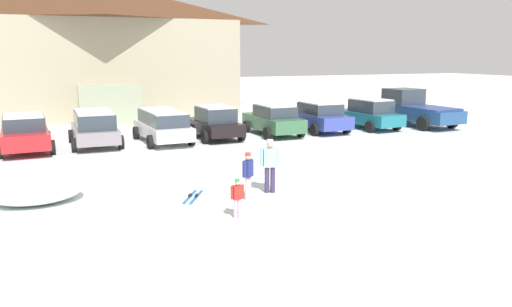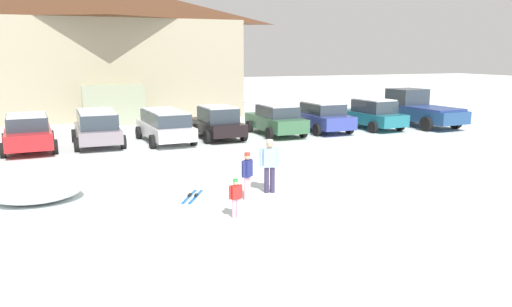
{
  "view_description": "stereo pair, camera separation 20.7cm",
  "coord_description": "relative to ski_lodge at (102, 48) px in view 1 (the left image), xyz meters",
  "views": [
    {
      "loc": [
        -5.11,
        -8.68,
        4.21
      ],
      "look_at": [
        0.95,
        5.94,
        1.06
      ],
      "focal_mm": 35.0,
      "sensor_mm": 36.0,
      "label": 1
    },
    {
      "loc": [
        -4.92,
        -8.76,
        4.21
      ],
      "look_at": [
        0.95,
        5.94,
        1.06
      ],
      "focal_mm": 35.0,
      "sensor_mm": 36.0,
      "label": 2
    }
  ],
  "objects": [
    {
      "name": "ground",
      "position": [
        1.51,
        -28.02,
        -4.61
      ],
      "size": [
        160.0,
        160.0,
        0.0
      ],
      "primitive_type": "plane",
      "color": "silver"
    },
    {
      "name": "skier_teen_in_navy_coat",
      "position": [
        1.61,
        -23.5,
        -3.81
      ],
      "size": [
        0.41,
        0.39,
        1.41
      ],
      "color": "#EFACC2",
      "rests_on": "ground"
    },
    {
      "name": "skier_adult_in_blue_parka",
      "position": [
        2.51,
        -23.07,
        -3.66
      ],
      "size": [
        0.6,
        0.34,
        1.67
      ],
      "color": "#392F52",
      "rests_on": "ground"
    },
    {
      "name": "ski_lodge",
      "position": [
        0.0,
        0.0,
        0.0
      ],
      "size": [
        18.28,
        11.48,
        9.1
      ],
      "color": "tan",
      "rests_on": "ground"
    },
    {
      "name": "pair_of_skis",
      "position": [
        0.17,
        -22.66,
        -4.59
      ],
      "size": [
        0.98,
        1.42,
        0.08
      ],
      "color": "#175FB4",
      "rests_on": "ground"
    },
    {
      "name": "plowed_snow_pile",
      "position": [
        -4.18,
        -21.4,
        -4.24
      ],
      "size": [
        2.67,
        2.13,
        0.73
      ],
      "primitive_type": "ellipsoid",
      "color": "white",
      "rests_on": "ground"
    },
    {
      "name": "pickup_truck",
      "position": [
        16.56,
        -12.72,
        -3.61
      ],
      "size": [
        2.83,
        5.83,
        2.15
      ],
      "color": "navy",
      "rests_on": "ground"
    },
    {
      "name": "parked_red_sedan",
      "position": [
        -4.71,
        -12.77,
        -3.77
      ],
      "size": [
        2.41,
        4.7,
        1.63
      ],
      "color": "red",
      "rests_on": "ground"
    },
    {
      "name": "skier_child_in_red_jacket",
      "position": [
        0.72,
        -24.98,
        -4.01
      ],
      "size": [
        0.39,
        0.19,
        1.05
      ],
      "color": "#E6A8CA",
      "rests_on": "ground"
    },
    {
      "name": "parked_blue_hatchback",
      "position": [
        10.08,
        -12.67,
        -3.77
      ],
      "size": [
        2.31,
        4.47,
        1.64
      ],
      "color": "#35429C",
      "rests_on": "ground"
    },
    {
      "name": "parked_white_suv",
      "position": [
        1.36,
        -12.9,
        -3.75
      ],
      "size": [
        2.36,
        4.83,
        1.57
      ],
      "color": "white",
      "rests_on": "ground"
    },
    {
      "name": "parked_black_sedan",
      "position": [
        4.03,
        -12.82,
        -3.78
      ],
      "size": [
        2.25,
        4.08,
        1.66
      ],
      "color": "black",
      "rests_on": "ground"
    },
    {
      "name": "parked_green_coupe",
      "position": [
        7.27,
        -12.86,
        -3.78
      ],
      "size": [
        2.2,
        4.37,
        1.62
      ],
      "color": "#366542",
      "rests_on": "ground"
    },
    {
      "name": "parked_teal_hatchback",
      "position": [
        13.28,
        -12.88,
        -3.75
      ],
      "size": [
        2.43,
        4.43,
        1.72
      ],
      "color": "#1D6C7C",
      "rests_on": "ground"
    },
    {
      "name": "parked_grey_wagon",
      "position": [
        -1.77,
        -12.61,
        -3.72
      ],
      "size": [
        2.23,
        4.26,
        1.65
      ],
      "color": "gray",
      "rests_on": "ground"
    }
  ]
}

